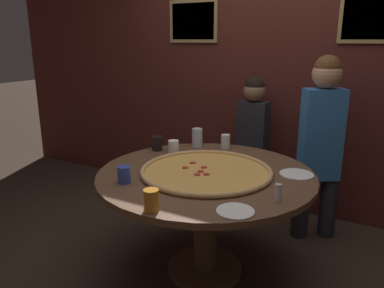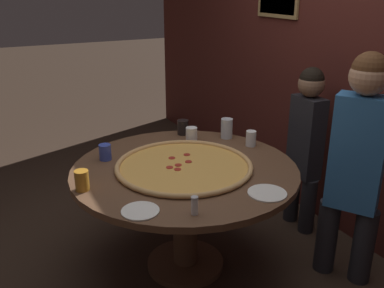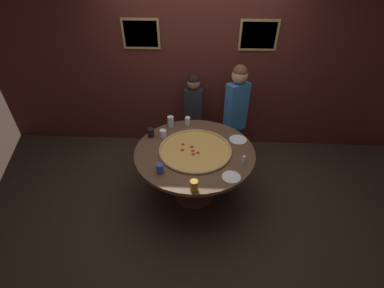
# 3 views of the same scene
# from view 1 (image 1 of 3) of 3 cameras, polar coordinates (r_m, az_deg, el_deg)

# --- Properties ---
(ground_plane) EXTENTS (24.00, 24.00, 0.00)m
(ground_plane) POSITION_cam_1_polar(r_m,az_deg,el_deg) (2.81, 1.95, -18.67)
(ground_plane) COLOR #38281E
(back_wall) EXTENTS (6.40, 0.08, 2.60)m
(back_wall) POSITION_cam_1_polar(r_m,az_deg,el_deg) (3.55, 12.08, 10.85)
(back_wall) COLOR #4C1E19
(back_wall) RESTS_ON ground_plane
(dining_table) EXTENTS (1.42, 1.42, 0.74)m
(dining_table) POSITION_cam_1_polar(r_m,az_deg,el_deg) (2.52, 2.08, -7.50)
(dining_table) COLOR brown
(dining_table) RESTS_ON ground_plane
(giant_pizza) EXTENTS (0.86, 0.86, 0.03)m
(giant_pizza) POSITION_cam_1_polar(r_m,az_deg,el_deg) (2.45, 2.17, -4.11)
(giant_pizza) COLOR #E5A84C
(giant_pizza) RESTS_ON dining_table
(drink_cup_far_left) EXTENTS (0.08, 0.08, 0.12)m
(drink_cup_far_left) POSITION_cam_1_polar(r_m,az_deg,el_deg) (1.92, -6.23, -8.55)
(drink_cup_far_left) COLOR #BC7A23
(drink_cup_far_left) RESTS_ON dining_table
(drink_cup_near_left) EXTENTS (0.08, 0.08, 0.10)m
(drink_cup_near_left) POSITION_cam_1_polar(r_m,az_deg,el_deg) (2.86, -2.84, -0.44)
(drink_cup_near_left) COLOR white
(drink_cup_near_left) RESTS_ON dining_table
(drink_cup_front_edge) EXTENTS (0.08, 0.08, 0.10)m
(drink_cup_front_edge) POSITION_cam_1_polar(r_m,az_deg,el_deg) (2.31, -10.31, -4.61)
(drink_cup_front_edge) COLOR #384CB7
(drink_cup_front_edge) RESTS_ON dining_table
(drink_cup_centre_back) EXTENTS (0.07, 0.07, 0.11)m
(drink_cup_centre_back) POSITION_cam_1_polar(r_m,az_deg,el_deg) (3.00, 5.13, 0.41)
(drink_cup_centre_back) COLOR white
(drink_cup_centre_back) RESTS_ON dining_table
(drink_cup_by_shaker) EXTENTS (0.09, 0.09, 0.15)m
(drink_cup_by_shaker) POSITION_cam_1_polar(r_m,az_deg,el_deg) (3.04, 0.80, 1.01)
(drink_cup_by_shaker) COLOR silver
(drink_cup_by_shaker) RESTS_ON dining_table
(drink_cup_far_right) EXTENTS (0.08, 0.08, 0.11)m
(drink_cup_far_right) POSITION_cam_1_polar(r_m,az_deg,el_deg) (2.94, -5.35, 0.10)
(drink_cup_far_right) COLOR black
(drink_cup_far_right) RESTS_ON dining_table
(white_plate_near_front) EXTENTS (0.22, 0.22, 0.01)m
(white_plate_near_front) POSITION_cam_1_polar(r_m,az_deg,el_deg) (2.51, 15.63, -4.45)
(white_plate_near_front) COLOR white
(white_plate_near_front) RESTS_ON dining_table
(white_plate_left_side) EXTENTS (0.20, 0.20, 0.01)m
(white_plate_left_side) POSITION_cam_1_polar(r_m,az_deg,el_deg) (1.93, 6.62, -10.12)
(white_plate_left_side) COLOR white
(white_plate_left_side) RESTS_ON dining_table
(condiment_shaker) EXTENTS (0.04, 0.04, 0.10)m
(condiment_shaker) POSITION_cam_1_polar(r_m,az_deg,el_deg) (2.07, 12.97, -7.23)
(condiment_shaker) COLOR silver
(condiment_shaker) RESTS_ON dining_table
(diner_far_right) EXTENTS (0.38, 0.31, 1.47)m
(diner_far_right) POSITION_cam_1_polar(r_m,az_deg,el_deg) (3.08, 19.04, 0.79)
(diner_far_right) COLOR #232328
(diner_far_right) RESTS_ON ground_plane
(diner_side_right) EXTENTS (0.32, 0.19, 1.27)m
(diner_side_right) POSITION_cam_1_polar(r_m,az_deg,el_deg) (3.41, 9.17, 0.85)
(diner_side_right) COLOR #232328
(diner_side_right) RESTS_ON ground_plane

